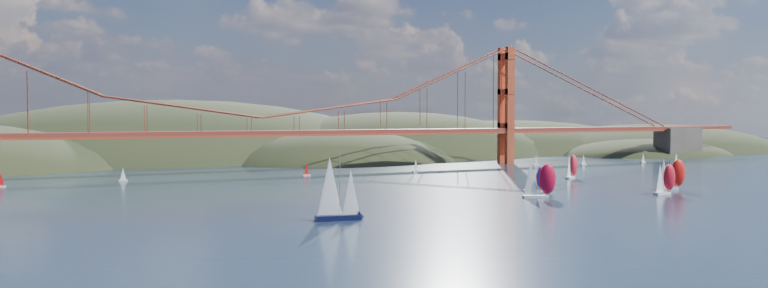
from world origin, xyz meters
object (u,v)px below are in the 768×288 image
racer_0 (539,180)px  racer_rwb (536,178)px  racer_2 (670,174)px  sloop_navy (336,189)px  racer_3 (571,166)px  racer_1 (664,178)px

racer_0 → racer_rwb: racer_0 is taller
racer_2 → racer_rwb: size_ratio=1.23×
racer_0 → sloop_navy: bearing=-150.2°
racer_2 → racer_0: bearing=-163.6°
racer_3 → racer_rwb: bearing=-170.3°
racer_2 → racer_rwb: racer_2 is taller
racer_rwb → sloop_navy: bearing=-136.1°
racer_3 → racer_rwb: 52.00m
sloop_navy → racer_3: bearing=37.1°
racer_2 → racer_3: size_ratio=1.12×
racer_0 → racer_rwb: size_ratio=1.25×
racer_1 → racer_2: (11.89, 8.66, 0.38)m
racer_1 → racer_rwb: (-29.14, 22.56, -0.56)m
sloop_navy → racer_rwb: 82.68m
sloop_navy → racer_0: sloop_navy is taller
sloop_navy → racer_1: 106.78m
racer_2 → racer_3: (0.04, 45.78, -0.53)m
racer_2 → racer_rwb: 43.33m
sloop_navy → racer_0: 69.41m
racer_3 → racer_rwb: (-41.07, -31.89, -0.42)m
sloop_navy → racer_3: size_ratio=1.61×
sloop_navy → racer_0: bearing=22.5°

